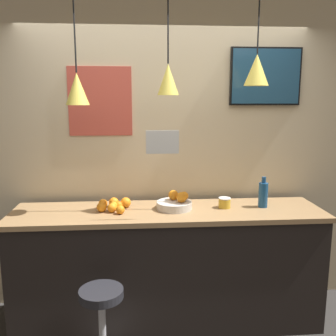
% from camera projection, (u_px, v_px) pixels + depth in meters
% --- Properties ---
extents(back_wall, '(8.00, 0.06, 2.90)m').
position_uv_depth(back_wall, '(164.00, 148.00, 3.38)').
color(back_wall, beige).
rests_on(back_wall, ground_plane).
extents(service_counter, '(2.54, 0.63, 0.99)m').
position_uv_depth(service_counter, '(168.00, 266.00, 3.15)').
color(service_counter, black).
rests_on(service_counter, ground_plane).
extents(bar_stool, '(0.38, 0.38, 0.62)m').
position_uv_depth(bar_stool, '(102.00, 321.00, 2.56)').
color(bar_stool, '#B7B7BC').
rests_on(bar_stool, ground_plane).
extents(fruit_bowl, '(0.29, 0.29, 0.15)m').
position_uv_depth(fruit_bowl, '(175.00, 203.00, 3.08)').
color(fruit_bowl, beige).
rests_on(fruit_bowl, service_counter).
extents(orange_pile, '(0.27, 0.30, 0.09)m').
position_uv_depth(orange_pile, '(114.00, 205.00, 3.07)').
color(orange_pile, orange).
rests_on(orange_pile, service_counter).
extents(juice_bottle, '(0.08, 0.08, 0.26)m').
position_uv_depth(juice_bottle, '(263.00, 194.00, 3.12)').
color(juice_bottle, navy).
rests_on(juice_bottle, service_counter).
extents(spread_jar, '(0.10, 0.10, 0.09)m').
position_uv_depth(spread_jar, '(225.00, 203.00, 3.11)').
color(spread_jar, gold).
rests_on(spread_jar, service_counter).
extents(pendant_lamp_left, '(0.18, 0.18, 0.96)m').
position_uv_depth(pendant_lamp_left, '(77.00, 88.00, 2.81)').
color(pendant_lamp_left, black).
extents(pendant_lamp_middle, '(0.16, 0.16, 0.89)m').
position_uv_depth(pendant_lamp_middle, '(168.00, 79.00, 2.85)').
color(pendant_lamp_middle, black).
extents(pendant_lamp_right, '(0.19, 0.19, 0.82)m').
position_uv_depth(pendant_lamp_right, '(257.00, 70.00, 2.89)').
color(pendant_lamp_right, black).
extents(mounted_tv, '(0.63, 0.04, 0.50)m').
position_uv_depth(mounted_tv, '(266.00, 77.00, 3.28)').
color(mounted_tv, black).
extents(hanging_menu_board, '(0.24, 0.01, 0.17)m').
position_uv_depth(hanging_menu_board, '(162.00, 142.00, 2.71)').
color(hanging_menu_board, white).
extents(wall_poster, '(0.55, 0.01, 0.59)m').
position_uv_depth(wall_poster, '(100.00, 101.00, 3.23)').
color(wall_poster, '#C64C3D').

